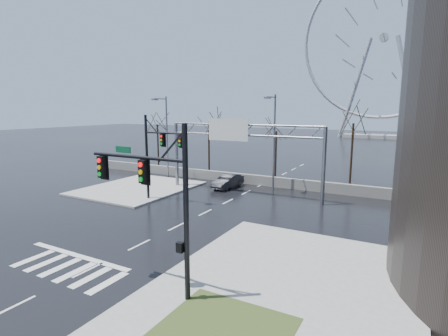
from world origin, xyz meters
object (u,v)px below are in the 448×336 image
Objects in this scene: signal_mast_far at (156,150)px; car at (228,181)px; ferris_wheel at (383,45)px; signal_mast_near at (160,193)px; sign_gantry at (239,143)px.

signal_mast_far reaches higher than car.
signal_mast_far is 0.16× the size of ferris_wheel.
signal_mast_near is 17.03m from signal_mast_far.
ferris_wheel reaches higher than signal_mast_near.
ferris_wheel is 82.39m from car.
signal_mast_far is at bearing -132.47° from sign_gantry.
signal_mast_near is 19.79m from sign_gantry.
signal_mast_near is 0.16× the size of ferris_wheel.
signal_mast_near is at bearing -73.81° from sign_gantry.
ferris_wheel reaches higher than sign_gantry.
sign_gantry is (5.49, 6.00, 0.35)m from signal_mast_far.
car is (3.18, 8.04, -4.10)m from signal_mast_far.
sign_gantry is (-5.52, 19.00, 0.31)m from signal_mast_near.
signal_mast_far is (-11.01, 13.00, -0.04)m from signal_mast_near.
sign_gantry is at bearing -36.96° from car.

